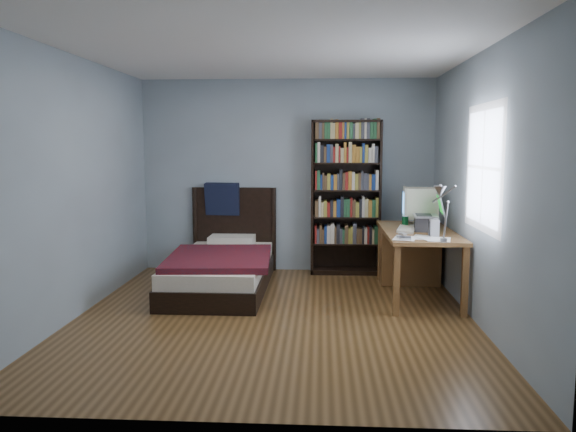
% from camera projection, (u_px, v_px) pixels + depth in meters
% --- Properties ---
extents(room, '(4.20, 4.24, 2.50)m').
position_uv_depth(room, '(276.00, 188.00, 5.26)').
color(room, '#4E3316').
rests_on(room, ground).
extents(desk, '(0.75, 1.60, 0.73)m').
position_uv_depth(desk, '(411.00, 251.00, 6.57)').
color(desk, brown).
rests_on(desk, floor).
extents(crt_monitor, '(0.41, 0.38, 0.44)m').
position_uv_depth(crt_monitor, '(419.00, 204.00, 6.46)').
color(crt_monitor, beige).
rests_on(crt_monitor, desk).
extents(laptop, '(0.36, 0.36, 0.41)m').
position_uv_depth(laptop, '(427.00, 220.00, 6.05)').
color(laptop, '#2D2D30').
rests_on(laptop, desk).
extents(desk_lamp, '(0.22, 0.48, 0.57)m').
position_uv_depth(desk_lamp, '(441.00, 197.00, 4.95)').
color(desk_lamp, '#99999E').
rests_on(desk_lamp, desk).
extents(keyboard, '(0.26, 0.47, 0.04)m').
position_uv_depth(keyboard, '(406.00, 229.00, 6.05)').
color(keyboard, beige).
rests_on(keyboard, desk).
extents(speaker, '(0.09, 0.09, 0.18)m').
position_uv_depth(speaker, '(434.00, 228.00, 5.63)').
color(speaker, gray).
rests_on(speaker, desk).
extents(soda_can, '(0.07, 0.07, 0.13)m').
position_uv_depth(soda_can, '(405.00, 222.00, 6.29)').
color(soda_can, '#083B1A').
rests_on(soda_can, desk).
extents(mouse, '(0.06, 0.11, 0.04)m').
position_uv_depth(mouse, '(412.00, 225.00, 6.38)').
color(mouse, silver).
rests_on(mouse, desk).
extents(phone_silver, '(0.08, 0.11, 0.02)m').
position_uv_depth(phone_silver, '(403.00, 234.00, 5.79)').
color(phone_silver, silver).
rests_on(phone_silver, desk).
extents(phone_grey, '(0.05, 0.10, 0.02)m').
position_uv_depth(phone_grey, '(399.00, 236.00, 5.61)').
color(phone_grey, gray).
rests_on(phone_grey, desk).
extents(external_drive, '(0.13, 0.13, 0.02)m').
position_uv_depth(external_drive, '(405.00, 238.00, 5.49)').
color(external_drive, gray).
rests_on(external_drive, desk).
extents(bookshelf, '(0.88, 0.30, 1.96)m').
position_uv_depth(bookshelf, '(346.00, 197.00, 7.17)').
color(bookshelf, black).
rests_on(bookshelf, floor).
extents(bed, '(1.20, 2.13, 1.16)m').
position_uv_depth(bed, '(222.00, 266.00, 6.55)').
color(bed, black).
rests_on(bed, floor).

